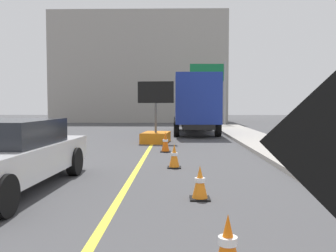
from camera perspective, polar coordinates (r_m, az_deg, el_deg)
name	(u,v)px	position (r m, az deg, el deg)	size (l,w,h in m)	color
lane_center_stripe	(99,232)	(5.14, -10.67, -15.86)	(0.14, 36.00, 0.01)	yellow
arrow_board_trailer	(156,132)	(16.34, -1.91, -0.88)	(1.60, 1.92, 2.70)	orange
box_truck	(195,103)	(21.34, 4.23, 3.60)	(2.49, 7.36, 3.27)	black
pickup_car	(5,155)	(7.93, -23.92, -4.13)	(2.13, 5.12, 1.38)	silver
highway_guide_sign	(215,82)	(28.77, 7.24, 6.79)	(2.79, 0.21, 5.00)	gray
far_building_block	(141,70)	(37.37, -4.20, 8.65)	(16.50, 7.07, 10.27)	gray
traffic_cone_near_sign	(228,246)	(3.84, 9.22, -17.82)	(0.36, 0.36, 0.63)	black
traffic_cone_mid_lane	(200,183)	(6.65, 4.96, -8.75)	(0.36, 0.36, 0.61)	black
traffic_cone_far_lane	(174,156)	(9.83, 0.97, -4.68)	(0.36, 0.36, 0.64)	black
traffic_cone_curbside	(165,142)	(13.09, -0.40, -2.50)	(0.36, 0.36, 0.72)	black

